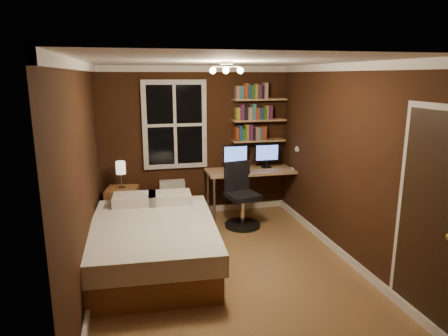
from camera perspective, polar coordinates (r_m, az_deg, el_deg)
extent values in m
plane|color=brown|center=(5.20, 0.03, -13.75)|extent=(4.20, 4.20, 0.00)
cube|color=black|center=(6.79, -4.06, 3.77)|extent=(3.20, 0.04, 2.50)
cube|color=black|center=(4.67, -19.43, -1.25)|extent=(0.04, 4.20, 2.50)
cube|color=black|center=(5.35, 16.93, 0.70)|extent=(0.04, 4.20, 2.50)
cube|color=white|center=(4.64, 0.03, 14.98)|extent=(3.20, 4.20, 0.02)
cube|color=silver|center=(6.66, -7.04, 6.13)|extent=(1.06, 0.06, 1.46)
cube|color=tan|center=(6.93, 4.97, 3.94)|extent=(0.92, 0.22, 0.03)
cube|color=tan|center=(6.88, 5.03, 6.82)|extent=(0.92, 0.22, 0.03)
cube|color=tan|center=(6.85, 5.09, 9.73)|extent=(0.92, 0.22, 0.03)
cube|color=brown|center=(5.19, -9.97, -12.00)|extent=(1.55, 2.12, 0.33)
cube|color=silver|center=(5.07, -10.10, -9.07)|extent=(1.63, 2.19, 0.25)
cube|color=silver|center=(5.77, -12.65, -4.40)|extent=(0.62, 0.44, 0.14)
cube|color=silver|center=(5.76, -7.76, -4.21)|extent=(0.62, 0.44, 0.14)
cube|color=brown|center=(6.63, -14.23, -5.30)|extent=(0.55, 0.55, 0.60)
cube|color=silver|center=(6.84, -7.36, -4.31)|extent=(0.42, 0.15, 0.63)
cube|color=tan|center=(6.79, 4.51, -0.37)|extent=(1.67, 0.62, 0.04)
cylinder|color=beige|center=(6.45, -1.39, -4.72)|extent=(0.04, 0.04, 0.75)
cylinder|color=beige|center=(6.92, 11.27, -3.73)|extent=(0.04, 0.04, 0.75)
cylinder|color=beige|center=(6.96, -2.32, -3.38)|extent=(0.04, 0.04, 0.75)
cylinder|color=beige|center=(7.39, 9.54, -2.55)|extent=(0.04, 0.04, 0.75)
cylinder|color=black|center=(6.42, 2.66, -8.11)|extent=(0.56, 0.56, 0.05)
cylinder|color=silver|center=(6.34, 2.68, -6.13)|extent=(0.06, 0.06, 0.42)
cube|color=black|center=(6.26, 2.71, -4.01)|extent=(0.55, 0.55, 0.07)
cube|color=black|center=(6.36, 1.87, -1.14)|extent=(0.44, 0.14, 0.48)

